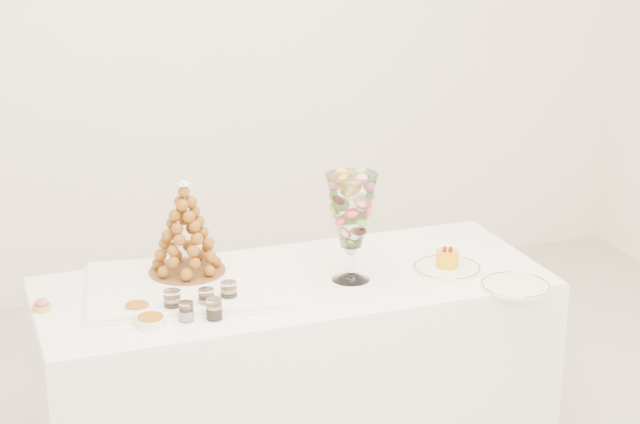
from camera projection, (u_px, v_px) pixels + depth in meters
name	position (u px, v px, depth m)	size (l,w,h in m)	color
buffet_table	(295.00, 368.00, 3.82)	(1.80, 0.78, 0.67)	white
lace_tray	(187.00, 285.00, 3.64)	(0.67, 0.50, 0.02)	white
macaron_vase	(351.00, 212.00, 3.64)	(0.17, 0.17, 0.38)	white
cake_plate	(447.00, 268.00, 3.80)	(0.24, 0.24, 0.01)	white
spare_plate	(515.00, 286.00, 3.65)	(0.24, 0.24, 0.01)	white
pink_tart	(42.00, 305.00, 3.47)	(0.06, 0.06, 0.04)	tan
verrine_a	(172.00, 302.00, 3.44)	(0.06, 0.06, 0.08)	white
verrine_b	(206.00, 299.00, 3.47)	(0.05, 0.05, 0.07)	white
verrine_c	(229.00, 292.00, 3.52)	(0.05, 0.05, 0.07)	white
verrine_d	(186.00, 311.00, 3.38)	(0.05, 0.05, 0.06)	white
verrine_e	(214.00, 309.00, 3.39)	(0.05, 0.05, 0.07)	white
ramekin_back	(137.00, 309.00, 3.44)	(0.09, 0.09, 0.03)	white
ramekin_front	(151.00, 322.00, 3.35)	(0.09, 0.09, 0.03)	white
croquembouche	(185.00, 228.00, 3.68)	(0.27, 0.27, 0.33)	brown
mousse_cake	(447.00, 258.00, 3.80)	(0.08, 0.08, 0.07)	#ECAB0B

